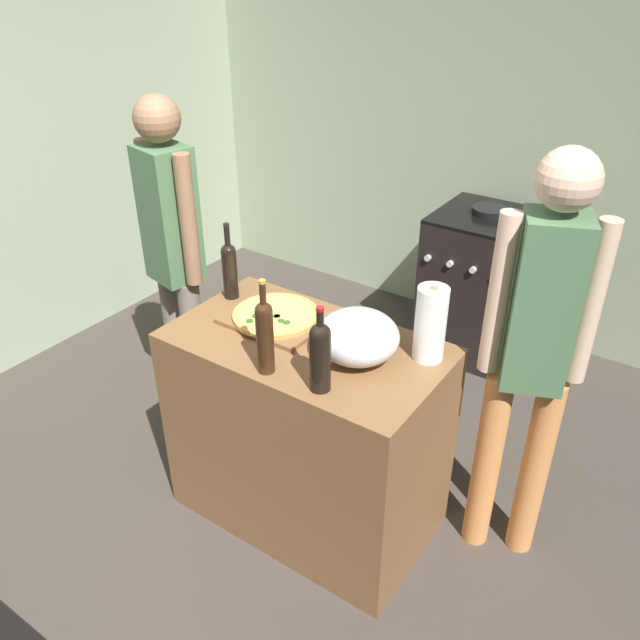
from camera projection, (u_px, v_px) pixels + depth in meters
The scene contains 14 objects.
ground_plane at pixel (356, 425), 3.53m from camera, with size 4.68×3.48×0.02m, color #3F3833.
kitchen_wall_rear at pixel (490, 127), 3.92m from camera, with size 4.68×0.10×2.60m, color #99A889.
kitchen_wall_left at pixel (67, 129), 3.88m from camera, with size 0.10×3.48×2.60m, color #99A889.
counter at pixel (307, 432), 2.76m from camera, with size 1.10×0.63×0.92m, color brown.
cutting_board at pixel (276, 319), 2.66m from camera, with size 0.40×0.32×0.02m, color brown.
pizza at pixel (276, 315), 2.65m from camera, with size 0.36×0.36×0.03m.
mixing_bowl at pixel (358, 337), 2.38m from camera, with size 0.31×0.31×0.19m.
paper_towel_roll at pixel (430, 324), 2.36m from camera, with size 0.12×0.12×0.30m.
wine_bottle_clear at pixel (230, 268), 2.77m from camera, with size 0.07×0.07×0.35m.
wine_bottle_green at pixel (265, 334), 2.28m from camera, with size 0.06×0.06×0.37m.
wine_bottle_amber at pixel (320, 354), 2.19m from camera, with size 0.08×0.08×0.33m.
stove at pixel (477, 283), 3.97m from camera, with size 0.56×0.61×0.94m.
person_in_stripes at pixel (173, 249), 3.08m from camera, with size 0.39×0.25×1.73m.
person_in_red at pixel (535, 347), 2.32m from camera, with size 0.36×0.27×1.74m.
Camera 1 is at (1.39, -0.93, 2.28)m, focal length 36.11 mm.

